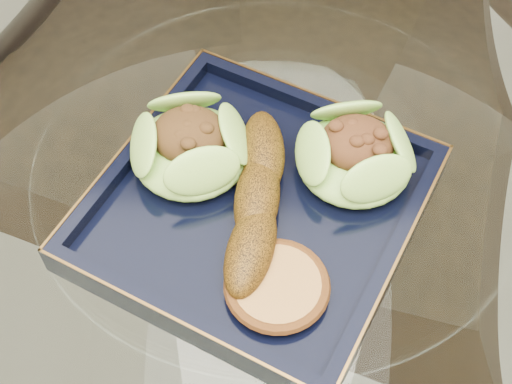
{
  "coord_description": "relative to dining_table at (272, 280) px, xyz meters",
  "views": [
    {
      "loc": [
        0.01,
        -0.38,
        1.31
      ],
      "look_at": [
        -0.02,
        -0.02,
        0.8
      ],
      "focal_mm": 50.0,
      "sensor_mm": 36.0,
      "label": 1
    }
  ],
  "objects": [
    {
      "name": "dining_table",
      "position": [
        0.0,
        0.0,
        0.0
      ],
      "size": [
        1.13,
        1.13,
        0.77
      ],
      "color": "white",
      "rests_on": "ground"
    },
    {
      "name": "dining_chair",
      "position": [
        -0.02,
        0.41,
        -0.02
      ],
      "size": [
        0.52,
        0.52,
        1.03
      ],
      "rotation": [
        0.0,
        0.0,
        -0.18
      ],
      "color": "black",
      "rests_on": "ground"
    },
    {
      "name": "navy_plate",
      "position": [
        -0.02,
        -0.02,
        0.17
      ],
      "size": [
        0.36,
        0.36,
        0.02
      ],
      "primitive_type": "cube",
      "rotation": [
        0.0,
        0.0,
        -0.41
      ],
      "color": "black",
      "rests_on": "dining_table"
    },
    {
      "name": "lettuce_wrap_left",
      "position": [
        -0.08,
        0.02,
        0.2
      ],
      "size": [
        0.12,
        0.12,
        0.04
      ],
      "primitive_type": "ellipsoid",
      "rotation": [
        0.0,
        0.0,
        -0.11
      ],
      "color": "#69A42F",
      "rests_on": "navy_plate"
    },
    {
      "name": "lettuce_wrap_right",
      "position": [
        0.07,
        0.02,
        0.2
      ],
      "size": [
        0.12,
        0.12,
        0.04
      ],
      "primitive_type": "ellipsoid",
      "rotation": [
        0.0,
        0.0,
        -0.1
      ],
      "color": "#5D992C",
      "rests_on": "navy_plate"
    },
    {
      "name": "roasted_plantain",
      "position": [
        -0.01,
        -0.03,
        0.2
      ],
      "size": [
        0.04,
        0.19,
        0.04
      ],
      "primitive_type": "ellipsoid",
      "rotation": [
        0.0,
        0.0,
        1.54
      ],
      "color": "#5C3809",
      "rests_on": "navy_plate"
    },
    {
      "name": "crumb_patty",
      "position": [
        0.01,
        -0.11,
        0.19
      ],
      "size": [
        0.09,
        0.09,
        0.01
      ],
      "primitive_type": "cylinder",
      "rotation": [
        0.0,
        0.0,
        -0.27
      ],
      "color": "#AB7839",
      "rests_on": "navy_plate"
    }
  ]
}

